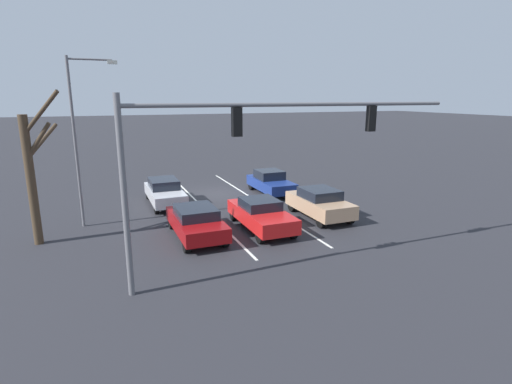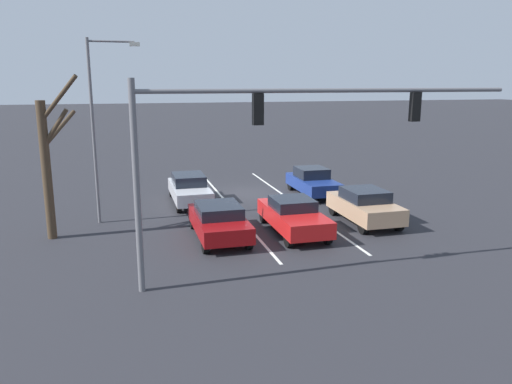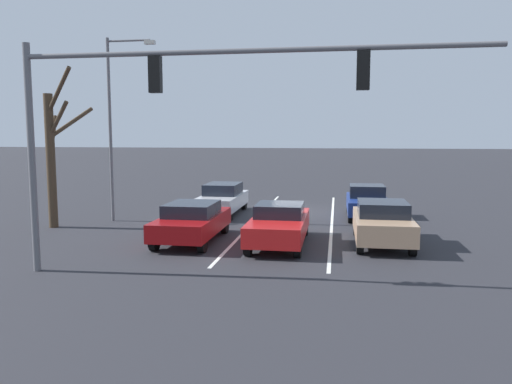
{
  "view_description": "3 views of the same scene",
  "coord_description": "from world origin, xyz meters",
  "px_view_note": "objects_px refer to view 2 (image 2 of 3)",
  "views": [
    {
      "loc": [
        7.26,
        24.7,
        6.27
      ],
      "look_at": [
        0.16,
        7.24,
        1.74
      ],
      "focal_mm": 28.0,
      "sensor_mm": 36.0,
      "label": 1
    },
    {
      "loc": [
        6.86,
        26.9,
        6.3
      ],
      "look_at": [
        1.21,
        5.83,
        1.42
      ],
      "focal_mm": 35.0,
      "sensor_mm": 36.0,
      "label": 2
    },
    {
      "loc": [
        -1.91,
        24.99,
        3.88
      ],
      "look_at": [
        1.15,
        6.26,
        1.7
      ],
      "focal_mm": 35.0,
      "sensor_mm": 36.0,
      "label": 3
    }
  ],
  "objects_px": {
    "car_silver_rightlane_second": "(189,189)",
    "traffic_signal_gantry": "(265,131)",
    "car_tan_leftlane_front": "(365,205)",
    "car_navy_leftlane_second": "(313,182)",
    "street_lamp_right_shoulder": "(99,118)",
    "car_maroon_rightlane_front": "(219,220)",
    "bare_tree_near": "(48,160)",
    "car_red_midlane_front": "(293,215)"
  },
  "relations": [
    {
      "from": "car_silver_rightlane_second",
      "to": "street_lamp_right_shoulder",
      "type": "relative_size",
      "value": 0.58
    },
    {
      "from": "car_silver_rightlane_second",
      "to": "traffic_signal_gantry",
      "type": "bearing_deg",
      "value": 95.17
    },
    {
      "from": "car_red_midlane_front",
      "to": "car_tan_leftlane_front",
      "type": "height_order",
      "value": "car_tan_leftlane_front"
    },
    {
      "from": "car_navy_leftlane_second",
      "to": "car_red_midlane_front",
      "type": "bearing_deg",
      "value": 62.15
    },
    {
      "from": "bare_tree_near",
      "to": "car_tan_leftlane_front",
      "type": "bearing_deg",
      "value": 174.64
    },
    {
      "from": "car_tan_leftlane_front",
      "to": "bare_tree_near",
      "type": "bearing_deg",
      "value": -5.36
    },
    {
      "from": "bare_tree_near",
      "to": "traffic_signal_gantry",
      "type": "bearing_deg",
      "value": 138.25
    },
    {
      "from": "car_maroon_rightlane_front",
      "to": "car_tan_leftlane_front",
      "type": "distance_m",
      "value": 6.82
    },
    {
      "from": "car_red_midlane_front",
      "to": "car_maroon_rightlane_front",
      "type": "bearing_deg",
      "value": -0.07
    },
    {
      "from": "car_navy_leftlane_second",
      "to": "bare_tree_near",
      "type": "xyz_separation_m",
      "value": [
        13.08,
        4.62,
        2.45
      ]
    },
    {
      "from": "street_lamp_right_shoulder",
      "to": "car_maroon_rightlane_front",
      "type": "bearing_deg",
      "value": 141.22
    },
    {
      "from": "car_navy_leftlane_second",
      "to": "bare_tree_near",
      "type": "height_order",
      "value": "bare_tree_near"
    },
    {
      "from": "car_silver_rightlane_second",
      "to": "traffic_signal_gantry",
      "type": "height_order",
      "value": "traffic_signal_gantry"
    },
    {
      "from": "car_red_midlane_front",
      "to": "car_navy_leftlane_second",
      "type": "relative_size",
      "value": 1.1
    },
    {
      "from": "car_red_midlane_front",
      "to": "car_maroon_rightlane_front",
      "type": "height_order",
      "value": "car_red_midlane_front"
    },
    {
      "from": "traffic_signal_gantry",
      "to": "car_navy_leftlane_second",
      "type": "bearing_deg",
      "value": -118.55
    },
    {
      "from": "car_red_midlane_front",
      "to": "car_tan_leftlane_front",
      "type": "distance_m",
      "value": 3.65
    },
    {
      "from": "car_navy_leftlane_second",
      "to": "car_silver_rightlane_second",
      "type": "relative_size",
      "value": 0.92
    },
    {
      "from": "car_red_midlane_front",
      "to": "car_silver_rightlane_second",
      "type": "xyz_separation_m",
      "value": [
        3.54,
        -6.32,
        0.03
      ]
    },
    {
      "from": "car_red_midlane_front",
      "to": "street_lamp_right_shoulder",
      "type": "bearing_deg",
      "value": -25.29
    },
    {
      "from": "car_silver_rightlane_second",
      "to": "traffic_signal_gantry",
      "type": "relative_size",
      "value": 0.38
    },
    {
      "from": "car_tan_leftlane_front",
      "to": "car_silver_rightlane_second",
      "type": "distance_m",
      "value": 9.17
    },
    {
      "from": "car_red_midlane_front",
      "to": "car_silver_rightlane_second",
      "type": "height_order",
      "value": "car_silver_rightlane_second"
    },
    {
      "from": "car_red_midlane_front",
      "to": "bare_tree_near",
      "type": "xyz_separation_m",
      "value": [
        9.68,
        -1.82,
        2.47
      ]
    },
    {
      "from": "car_red_midlane_front",
      "to": "bare_tree_near",
      "type": "relative_size",
      "value": 0.72
    },
    {
      "from": "car_red_midlane_front",
      "to": "street_lamp_right_shoulder",
      "type": "height_order",
      "value": "street_lamp_right_shoulder"
    },
    {
      "from": "car_silver_rightlane_second",
      "to": "bare_tree_near",
      "type": "xyz_separation_m",
      "value": [
        6.13,
        4.49,
        2.44
      ]
    },
    {
      "from": "car_red_midlane_front",
      "to": "traffic_signal_gantry",
      "type": "relative_size",
      "value": 0.38
    },
    {
      "from": "street_lamp_right_shoulder",
      "to": "bare_tree_near",
      "type": "xyz_separation_m",
      "value": [
        1.93,
        1.84,
        -1.48
      ]
    },
    {
      "from": "car_navy_leftlane_second",
      "to": "traffic_signal_gantry",
      "type": "bearing_deg",
      "value": 61.45
    },
    {
      "from": "car_tan_leftlane_front",
      "to": "car_navy_leftlane_second",
      "type": "distance_m",
      "value": 5.87
    },
    {
      "from": "car_red_midlane_front",
      "to": "traffic_signal_gantry",
      "type": "bearing_deg",
      "value": 60.46
    },
    {
      "from": "car_silver_rightlane_second",
      "to": "car_tan_leftlane_front",
      "type": "bearing_deg",
      "value": 141.23
    },
    {
      "from": "car_navy_leftlane_second",
      "to": "car_silver_rightlane_second",
      "type": "xyz_separation_m",
      "value": [
        6.95,
        0.12,
        0.01
      ]
    },
    {
      "from": "traffic_signal_gantry",
      "to": "street_lamp_right_shoulder",
      "type": "distance_m",
      "value": 9.68
    },
    {
      "from": "car_tan_leftlane_front",
      "to": "traffic_signal_gantry",
      "type": "relative_size",
      "value": 0.34
    },
    {
      "from": "car_maroon_rightlane_front",
      "to": "car_tan_leftlane_front",
      "type": "bearing_deg",
      "value": -175.19
    },
    {
      "from": "car_red_midlane_front",
      "to": "traffic_signal_gantry",
      "type": "height_order",
      "value": "traffic_signal_gantry"
    },
    {
      "from": "car_maroon_rightlane_front",
      "to": "bare_tree_near",
      "type": "height_order",
      "value": "bare_tree_near"
    },
    {
      "from": "traffic_signal_gantry",
      "to": "street_lamp_right_shoulder",
      "type": "bearing_deg",
      "value": -57.67
    },
    {
      "from": "car_tan_leftlane_front",
      "to": "car_navy_leftlane_second",
      "type": "relative_size",
      "value": 0.99
    },
    {
      "from": "car_maroon_rightlane_front",
      "to": "street_lamp_right_shoulder",
      "type": "xyz_separation_m",
      "value": [
        4.55,
        -3.65,
        3.93
      ]
    }
  ]
}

